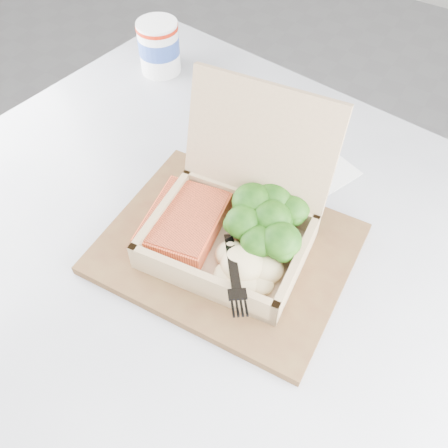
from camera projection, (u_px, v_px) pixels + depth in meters
The scene contains 10 objects.
floor at pixel (165, 225), 1.71m from camera, with size 4.00×4.00×0.00m, color gray.
cafe_table at pixel (192, 314), 0.86m from camera, with size 1.00×1.00×0.76m.
serving_tray at pixel (227, 248), 0.69m from camera, with size 0.33×0.26×0.01m, color brown.
takeout_container at pixel (238, 211), 0.66m from camera, with size 0.23×0.23×0.19m.
salmon_fillet at pixel (184, 222), 0.68m from camera, with size 0.10×0.13×0.03m, color orange.
broccoli_pile at pixel (271, 225), 0.67m from camera, with size 0.13×0.13×0.05m, color #306B17, non-canonical shape.
mashed_potatoes at pixel (243, 264), 0.64m from camera, with size 0.09×0.08×0.03m, color #D5C38A.
plastic_fork at pixel (231, 247), 0.64m from camera, with size 0.11×0.13×0.03m.
paper_cup at pixel (159, 46), 0.93m from camera, with size 0.08×0.08×0.10m.
receipt at pixel (310, 180), 0.79m from camera, with size 0.08×0.15×0.00m, color silver.
Camera 1 is at (0.74, -0.81, 1.33)m, focal length 40.00 mm.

